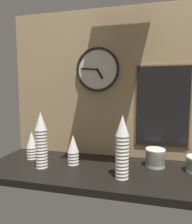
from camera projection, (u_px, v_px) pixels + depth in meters
The scene contains 9 objects.
ground_plane at pixel (112, 172), 1.23m from camera, with size 1.60×0.56×0.04m, color black.
wall_tiled_back at pixel (118, 84), 1.42m from camera, with size 1.60×0.03×1.05m.
cup_stack_center_right at pixel (122, 147), 1.08m from camera, with size 0.08×0.08×0.35m.
cup_stack_far_left at pixel (32, 145), 1.41m from camera, with size 0.08×0.08×0.19m.
cup_stack_left at pixel (41, 140), 1.24m from camera, with size 0.08×0.08×0.35m.
cup_stack_center_left at pixel (73, 150), 1.30m from camera, with size 0.08×0.08×0.19m.
bowl_stack_right at pixel (155, 157), 1.26m from camera, with size 0.12×0.12×0.12m.
wall_clock at pixel (97, 70), 1.42m from camera, with size 0.31×0.03×0.31m.
menu_board at pixel (163, 106), 1.35m from camera, with size 0.37×0.01×0.56m.
Camera 1 is at (0.18, -1.17, 0.48)m, focal length 32.00 mm.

